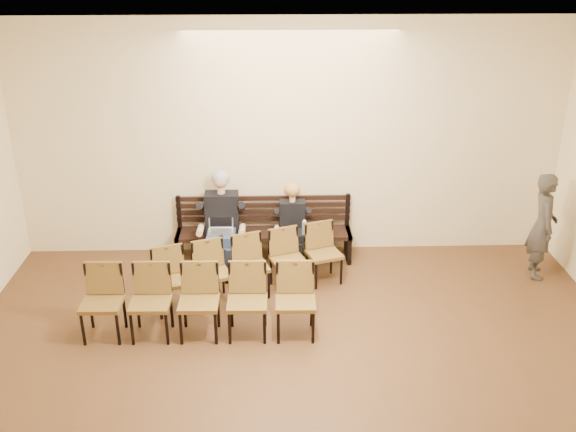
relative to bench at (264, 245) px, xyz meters
name	(u,v)px	position (x,y,z in m)	size (l,w,h in m)	color
room_walls	(307,200)	(0.40, -3.86, 2.31)	(8.02, 10.01, 3.51)	#F8E2B2
bench	(264,245)	(0.00, 0.00, 0.00)	(2.60, 0.90, 0.45)	black
seated_man	(222,219)	(-0.60, -0.12, 0.49)	(0.60, 0.83, 1.43)	black
seated_woman	(293,229)	(0.42, -0.12, 0.31)	(0.46, 0.64, 1.08)	black
laptop	(221,233)	(-0.61, -0.31, 0.35)	(0.35, 0.28, 0.25)	#BDBCC1
water_bottle	(304,234)	(0.58, -0.34, 0.33)	(0.07, 0.07, 0.22)	silver
bag	(280,248)	(0.24, 0.10, -0.10)	(0.34, 0.24, 0.25)	black
passerby	(544,218)	(3.90, -0.60, 0.66)	(0.65, 0.42, 1.77)	#3B3630
chair_row_front	(199,303)	(-0.77, -1.99, 0.23)	(2.78, 0.49, 0.91)	brown
chair_row_back	(251,267)	(-0.17, -1.05, 0.19)	(2.57, 0.46, 0.84)	brown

